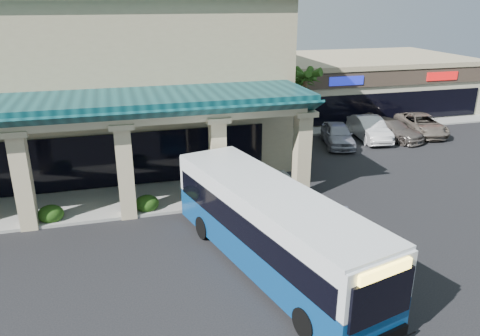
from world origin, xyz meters
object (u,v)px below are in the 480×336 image
object	(u,v)px
transit_bus	(271,230)
pedestrian	(344,226)
car_red	(391,129)
car_silver	(338,134)
car_gray	(421,124)
car_white	(369,128)

from	to	relation	value
transit_bus	pedestrian	bearing A→B (deg)	-1.81
transit_bus	car_red	world-z (taller)	transit_bus
car_silver	car_gray	distance (m)	7.78
transit_bus	car_white	bearing A→B (deg)	34.70
pedestrian	car_gray	size ratio (longest dim) A/B	0.34
car_white	car_gray	bearing A→B (deg)	11.45
transit_bus	pedestrian	size ratio (longest dim) A/B	6.31
car_silver	car_gray	world-z (taller)	car_silver
car_silver	car_white	distance (m)	3.05
pedestrian	car_red	xyz separation A→B (m)	(11.00, 13.80, -0.19)
car_silver	car_gray	xyz separation A→B (m)	(7.71, 1.02, -0.05)
transit_bus	car_gray	bearing A→B (deg)	26.34
pedestrian	car_gray	world-z (taller)	pedestrian
transit_bus	car_silver	distance (m)	17.38
car_gray	transit_bus	bearing A→B (deg)	-129.10
transit_bus	car_white	xyz separation A→B (m)	(12.95, 14.93, -0.82)
pedestrian	car_white	distance (m)	16.95
pedestrian	car_red	world-z (taller)	pedestrian
pedestrian	car_white	size ratio (longest dim) A/B	0.37
car_red	transit_bus	bearing A→B (deg)	-159.25
pedestrian	car_silver	size ratio (longest dim) A/B	0.40
transit_bus	car_red	distance (m)	20.66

